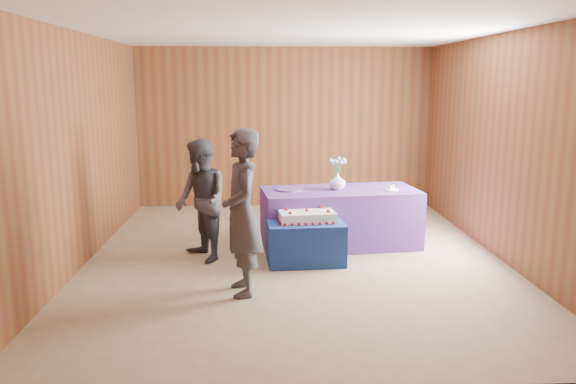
{
  "coord_description": "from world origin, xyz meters",
  "views": [
    {
      "loc": [
        -0.39,
        -6.59,
        2.13
      ],
      "look_at": [
        -0.08,
        0.1,
        0.81
      ],
      "focal_mm": 35.0,
      "sensor_mm": 36.0,
      "label": 1
    }
  ],
  "objects": [
    {
      "name": "cake_table",
      "position": [
        0.11,
        -0.12,
        0.25
      ],
      "size": [
        0.94,
        0.76,
        0.5
      ],
      "primitive_type": "cube",
      "rotation": [
        0.0,
        0.0,
        0.06
      ],
      "color": "navy",
      "rests_on": "ground"
    },
    {
      "name": "platter",
      "position": [
        -0.04,
        0.51,
        0.76
      ],
      "size": [
        0.48,
        0.48,
        0.02
      ],
      "primitive_type": "cylinder",
      "rotation": [
        0.0,
        0.0,
        0.48
      ],
      "color": "#6F4C98",
      "rests_on": "serving_table"
    },
    {
      "name": "sheet_cake",
      "position": [
        0.13,
        -0.11,
        0.56
      ],
      "size": [
        0.72,
        0.53,
        0.16
      ],
      "rotation": [
        0.0,
        0.0,
        0.09
      ],
      "color": "white",
      "rests_on": "cake_table"
    },
    {
      "name": "guest_left",
      "position": [
        -0.59,
        -1.12,
        0.84
      ],
      "size": [
        0.52,
        0.68,
        1.68
      ],
      "primitive_type": "imported",
      "rotation": [
        0.0,
        0.0,
        -1.37
      ],
      "color": "#33323C",
      "rests_on": "ground"
    },
    {
      "name": "guest_right",
      "position": [
        -1.12,
        -0.01,
        0.73
      ],
      "size": [
        0.84,
        0.9,
        1.47
      ],
      "primitive_type": "imported",
      "rotation": [
        0.0,
        0.0,
        -1.04
      ],
      "color": "#353540",
      "rests_on": "ground"
    },
    {
      "name": "ground",
      "position": [
        0.0,
        0.0,
        0.0
      ],
      "size": [
        6.0,
        6.0,
        0.0
      ],
      "primitive_type": "plane",
      "color": "gray",
      "rests_on": "ground"
    },
    {
      "name": "plate",
      "position": [
        1.28,
        0.45,
        0.76
      ],
      "size": [
        0.19,
        0.19,
        0.01
      ],
      "primitive_type": "cylinder",
      "rotation": [
        0.0,
        0.0,
        0.0
      ],
      "color": "white",
      "rests_on": "serving_table"
    },
    {
      "name": "vase",
      "position": [
        0.58,
        0.52,
        0.86
      ],
      "size": [
        0.24,
        0.24,
        0.22
      ],
      "primitive_type": "imported",
      "rotation": [
        0.0,
        0.0,
        0.13
      ],
      "color": "white",
      "rests_on": "serving_table"
    },
    {
      "name": "room_shell",
      "position": [
        0.0,
        0.0,
        1.8
      ],
      "size": [
        5.04,
        6.04,
        2.72
      ],
      "color": "brown",
      "rests_on": "ground"
    },
    {
      "name": "knife",
      "position": [
        1.35,
        0.28,
        0.75
      ],
      "size": [
        0.26,
        0.05,
        0.0
      ],
      "primitive_type": "cube",
      "rotation": [
        0.0,
        0.0,
        -0.11
      ],
      "color": "silver",
      "rests_on": "serving_table"
    },
    {
      "name": "serving_table",
      "position": [
        0.62,
        0.52,
        0.38
      ],
      "size": [
        2.09,
        1.13,
        0.75
      ],
      "primitive_type": "cube",
      "rotation": [
        0.0,
        0.0,
        0.12
      ],
      "color": "#5C3696",
      "rests_on": "ground"
    },
    {
      "name": "cake_slice",
      "position": [
        1.28,
        0.45,
        0.79
      ],
      "size": [
        0.08,
        0.07,
        0.08
      ],
      "rotation": [
        0.0,
        0.0,
        0.17
      ],
      "color": "white",
      "rests_on": "plate"
    },
    {
      "name": "flower_spray",
      "position": [
        0.58,
        0.52,
        1.12
      ],
      "size": [
        0.23,
        0.22,
        0.18
      ],
      "color": "#2A6A2D",
      "rests_on": "vase"
    }
  ]
}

